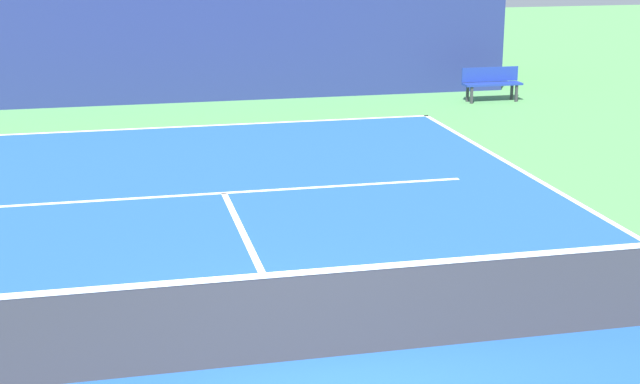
% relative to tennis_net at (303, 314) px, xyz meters
% --- Properties ---
extents(ground_plane, '(80.00, 80.00, 0.00)m').
position_rel_tennis_net_xyz_m(ground_plane, '(0.00, 0.00, -0.51)').
color(ground_plane, '#4C8C4C').
extents(court_surface, '(11.00, 24.00, 0.01)m').
position_rel_tennis_net_xyz_m(court_surface, '(0.00, 0.00, -0.50)').
color(court_surface, '#1E4C99').
rests_on(court_surface, ground_plane).
extents(baseline_far, '(11.00, 0.10, 0.00)m').
position_rel_tennis_net_xyz_m(baseline_far, '(0.00, 11.95, -0.50)').
color(baseline_far, white).
rests_on(baseline_far, court_surface).
extents(service_line_far, '(8.26, 0.10, 0.00)m').
position_rel_tennis_net_xyz_m(service_line_far, '(0.00, 6.40, -0.50)').
color(service_line_far, white).
rests_on(service_line_far, court_surface).
extents(centre_service_line, '(0.10, 6.40, 0.00)m').
position_rel_tennis_net_xyz_m(centre_service_line, '(0.00, 3.20, -0.50)').
color(centre_service_line, white).
rests_on(centre_service_line, court_surface).
extents(back_wall, '(17.24, 0.30, 2.67)m').
position_rel_tennis_net_xyz_m(back_wall, '(0.00, 15.12, 0.83)').
color(back_wall, navy).
rests_on(back_wall, ground_plane).
extents(stands_tier_lower, '(17.24, 2.40, 2.99)m').
position_rel_tennis_net_xyz_m(stands_tier_lower, '(0.00, 16.47, 0.99)').
color(stands_tier_lower, '#9E9E99').
rests_on(stands_tier_lower, ground_plane).
extents(stands_tier_upper, '(17.24, 2.40, 3.88)m').
position_rel_tennis_net_xyz_m(stands_tier_upper, '(0.00, 18.87, 1.43)').
color(stands_tier_upper, '#9E9E99').
rests_on(stands_tier_upper, ground_plane).
extents(tennis_net, '(11.08, 0.08, 1.07)m').
position_rel_tennis_net_xyz_m(tennis_net, '(0.00, 0.00, 0.00)').
color(tennis_net, black).
rests_on(tennis_net, court_surface).
extents(player_bench, '(1.50, 0.40, 0.85)m').
position_rel_tennis_net_xyz_m(player_bench, '(7.68, 13.45, -0.00)').
color(player_bench, navy).
rests_on(player_bench, ground_plane).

